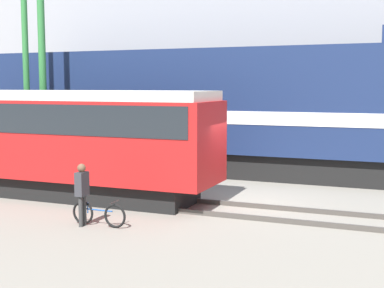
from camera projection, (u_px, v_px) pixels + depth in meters
name	position (u px, v px, depth m)	size (l,w,h in m)	color
ground_plane	(234.00, 204.00, 16.44)	(120.00, 120.00, 0.00)	gray
track_near	(223.00, 209.00, 15.48)	(60.00, 1.50, 0.14)	#47423D
track_far	(274.00, 175.00, 21.31)	(60.00, 1.51, 0.14)	#47423D
building_backdrop	(309.00, 28.00, 26.97)	(45.27, 6.00, 13.07)	#99999E
freight_locomotive	(202.00, 109.00, 22.20)	(20.35, 3.04, 5.66)	black
streetcar	(33.00, 135.00, 17.78)	(12.74, 2.54, 3.47)	black
bicycle	(99.00, 214.00, 13.79)	(1.59, 0.44, 0.69)	black
person	(82.00, 189.00, 13.73)	(0.22, 0.36, 1.63)	#333333
utility_pole_left	(26.00, 79.00, 21.55)	(0.24, 0.24, 7.75)	#2D7238
utility_pole_center	(43.00, 80.00, 21.25)	(0.29, 0.29, 7.69)	#2D7238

